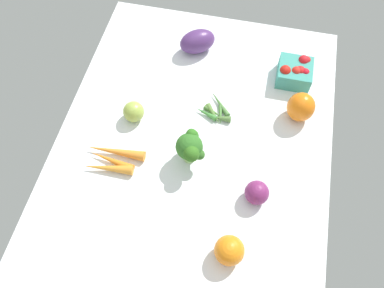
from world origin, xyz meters
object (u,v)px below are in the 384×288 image
at_px(berry_basket, 295,72).
at_px(carrot_bunch, 112,159).
at_px(heirloom_tomato_orange, 229,250).
at_px(okra_pile, 215,112).
at_px(heirloom_tomato_green, 134,112).
at_px(red_onion_near_basket, 257,193).
at_px(bell_pepper_orange, 301,107).
at_px(broccoli_head, 191,147).
at_px(eggplant, 197,41).

relative_size(berry_basket, carrot_bunch, 0.60).
xyz_separation_m(heirloom_tomato_orange, okra_pile, (-0.39, -0.11, -0.03)).
distance_m(heirloom_tomato_green, okra_pile, 0.23).
bearing_deg(okra_pile, red_onion_near_basket, 32.59).
bearing_deg(heirloom_tomato_green, berry_basket, 119.08).
xyz_separation_m(red_onion_near_basket, berry_basket, (-0.41, 0.06, 0.00)).
relative_size(bell_pepper_orange, broccoli_head, 0.89).
height_order(red_onion_near_basket, broccoli_head, broccoli_head).
bearing_deg(red_onion_near_basket, heirloom_tomato_green, -114.61).
xyz_separation_m(red_onion_near_basket, heirloom_tomato_orange, (0.16, -0.04, 0.00)).
bearing_deg(red_onion_near_basket, okra_pile, -147.41).
relative_size(red_onion_near_basket, heirloom_tomato_orange, 0.87).
xyz_separation_m(red_onion_near_basket, eggplant, (-0.47, -0.25, 0.01)).
distance_m(heirloom_tomato_green, heirloom_tomato_orange, 0.47).
height_order(red_onion_near_basket, heirloom_tomato_orange, heirloom_tomato_orange).
height_order(heirloom_tomato_orange, berry_basket, heirloom_tomato_orange).
relative_size(bell_pepper_orange, berry_basket, 0.89).
relative_size(heirloom_tomato_green, berry_basket, 0.60).
xyz_separation_m(heirloom_tomato_green, okra_pile, (-0.06, 0.23, -0.02)).
xyz_separation_m(red_onion_near_basket, carrot_bunch, (-0.02, -0.39, -0.02)).
relative_size(heirloom_tomato_orange, okra_pile, 0.60).
distance_m(bell_pepper_orange, eggplant, 0.39).
bearing_deg(carrot_bunch, red_onion_near_basket, 86.78).
height_order(bell_pepper_orange, heirloom_tomato_orange, bell_pepper_orange).
xyz_separation_m(heirloom_tomato_green, eggplant, (-0.30, 0.12, 0.01)).
bearing_deg(eggplant, bell_pepper_orange, 117.01).
xyz_separation_m(okra_pile, berry_basket, (-0.18, 0.21, 0.02)).
distance_m(bell_pepper_orange, berry_basket, 0.14).
height_order(red_onion_near_basket, bell_pepper_orange, bell_pepper_orange).
bearing_deg(eggplant, okra_pile, 80.06).
bearing_deg(berry_basket, bell_pepper_orange, 10.37).
xyz_separation_m(broccoli_head, okra_pile, (-0.16, 0.04, -0.05)).
height_order(red_onion_near_basket, heirloom_tomato_green, red_onion_near_basket).
height_order(carrot_bunch, eggplant, eggplant).
relative_size(broccoli_head, heirloom_tomato_green, 1.66).
bearing_deg(red_onion_near_basket, bell_pepper_orange, 162.92).
bearing_deg(berry_basket, okra_pile, -49.49).
xyz_separation_m(red_onion_near_basket, broccoli_head, (-0.08, -0.19, 0.03)).
bearing_deg(broccoli_head, heirloom_tomato_orange, 31.19).
distance_m(bell_pepper_orange, carrot_bunch, 0.54).
xyz_separation_m(heirloom_tomato_orange, eggplant, (-0.63, -0.21, 0.00)).
height_order(bell_pepper_orange, carrot_bunch, bell_pepper_orange).
height_order(red_onion_near_basket, carrot_bunch, red_onion_near_basket).
bearing_deg(carrot_bunch, okra_pile, 131.03).
bearing_deg(okra_pile, heirloom_tomato_green, -74.50).
bearing_deg(bell_pepper_orange, berry_basket, -169.63).
bearing_deg(bell_pepper_orange, red_onion_near_basket, -17.08).
bearing_deg(carrot_bunch, heirloom_tomato_orange, 62.57).
distance_m(bell_pepper_orange, broccoli_head, 0.34).
height_order(heirloom_tomato_green, okra_pile, heirloom_tomato_green).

